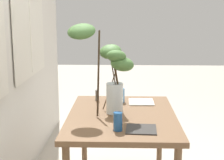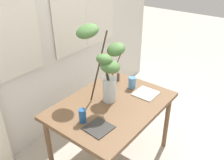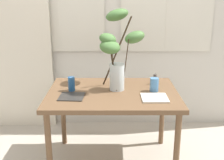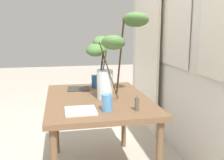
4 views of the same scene
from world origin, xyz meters
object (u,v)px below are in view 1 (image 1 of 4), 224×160
at_px(plate_square_left, 142,129).
at_px(plate_square_right, 142,102).
at_px(vase_with_branches, 108,63).
at_px(dining_table, 122,123).
at_px(drinking_glass_blue_left, 118,121).
at_px(pillar_candle, 98,95).
at_px(drinking_glass_blue_right, 121,95).

bearing_deg(plate_square_left, plate_square_right, -3.07).
distance_m(vase_with_branches, plate_square_right, 0.58).
relative_size(dining_table, drinking_glass_blue_left, 9.03).
height_order(plate_square_left, pillar_candle, pillar_candle).
xyz_separation_m(vase_with_branches, drinking_glass_blue_right, (0.33, -0.10, -0.34)).
distance_m(dining_table, pillar_candle, 0.49).
bearing_deg(plate_square_left, dining_table, 20.79).
bearing_deg(vase_with_branches, pillar_candle, 16.35).
relative_size(drinking_glass_blue_right, pillar_candle, 1.11).
relative_size(vase_with_branches, plate_square_right, 3.38).
xyz_separation_m(dining_table, drinking_glass_blue_right, (0.37, 0.02, 0.14)).
distance_m(vase_with_branches, pillar_candle, 0.52).
xyz_separation_m(drinking_glass_blue_right, plate_square_right, (-0.02, -0.19, -0.06)).
bearing_deg(plate_square_right, plate_square_left, 176.93).
distance_m(plate_square_left, plate_square_right, 0.71).
relative_size(vase_with_branches, drinking_glass_blue_left, 5.73).
bearing_deg(pillar_candle, drinking_glass_blue_left, -165.72).
relative_size(drinking_glass_blue_left, pillar_candle, 1.17).
relative_size(plate_square_right, pillar_candle, 1.98).
xyz_separation_m(drinking_glass_blue_left, drinking_glass_blue_right, (0.75, -0.01, -0.00)).
xyz_separation_m(vase_with_branches, plate_square_left, (-0.40, -0.25, -0.40)).
relative_size(drinking_glass_blue_left, plate_square_right, 0.59).
height_order(drinking_glass_blue_right, pillar_candle, drinking_glass_blue_right).
bearing_deg(vase_with_branches, plate_square_left, -147.52).
bearing_deg(dining_table, plate_square_left, -159.21).
distance_m(drinking_glass_blue_right, plate_square_left, 0.74).
height_order(drinking_glass_blue_left, plate_square_left, drinking_glass_blue_left).
height_order(dining_table, drinking_glass_blue_left, drinking_glass_blue_left).
relative_size(dining_table, pillar_candle, 10.54).
relative_size(drinking_glass_blue_right, plate_square_right, 0.56).
relative_size(dining_table, plate_square_right, 5.32).
relative_size(dining_table, drinking_glass_blue_right, 9.49).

